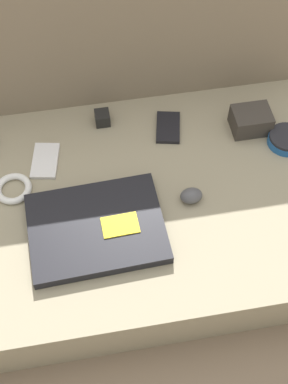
# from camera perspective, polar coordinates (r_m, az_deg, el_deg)

# --- Properties ---
(ground_plane) EXTENTS (8.00, 8.00, 0.00)m
(ground_plane) POSITION_cam_1_polar(r_m,az_deg,el_deg) (1.52, 0.00, -3.71)
(ground_plane) COLOR #7A6651
(couch_seat) EXTENTS (1.10, 0.69, 0.16)m
(couch_seat) POSITION_cam_1_polar(r_m,az_deg,el_deg) (1.46, 0.00, -2.16)
(couch_seat) COLOR gray
(couch_seat) RESTS_ON ground_plane
(couch_backrest) EXTENTS (1.10, 0.20, 0.60)m
(couch_backrest) POSITION_cam_1_polar(r_m,az_deg,el_deg) (1.58, -2.87, 15.89)
(couch_backrest) COLOR #7F705B
(couch_backrest) RESTS_ON ground_plane
(laptop) EXTENTS (0.34, 0.27, 0.03)m
(laptop) POSITION_cam_1_polar(r_m,az_deg,el_deg) (1.33, -5.08, -3.85)
(laptop) COLOR black
(laptop) RESTS_ON couch_seat
(computer_mouse) EXTENTS (0.06, 0.04, 0.04)m
(computer_mouse) POSITION_cam_1_polar(r_m,az_deg,el_deg) (1.37, 5.06, -0.39)
(computer_mouse) COLOR #4C4C51
(computer_mouse) RESTS_ON couch_seat
(speaker_puck) EXTENTS (0.10, 0.10, 0.03)m
(speaker_puck) POSITION_cam_1_polar(r_m,az_deg,el_deg) (1.53, 14.94, 5.45)
(speaker_puck) COLOR #1E569E
(speaker_puck) RESTS_ON couch_seat
(phone_black) EXTENTS (0.09, 0.13, 0.01)m
(phone_black) POSITION_cam_1_polar(r_m,az_deg,el_deg) (1.47, -10.49, 3.30)
(phone_black) COLOR silver
(phone_black) RESTS_ON couch_seat
(phone_small) EXTENTS (0.09, 0.12, 0.01)m
(phone_small) POSITION_cam_1_polar(r_m,az_deg,el_deg) (1.52, 2.58, 6.90)
(phone_small) COLOR black
(phone_small) RESTS_ON couch_seat
(camera_pouch) EXTENTS (0.11, 0.08, 0.06)m
(camera_pouch) POSITION_cam_1_polar(r_m,az_deg,el_deg) (1.54, 11.33, 7.50)
(camera_pouch) COLOR #38332D
(camera_pouch) RESTS_ON couch_seat
(charger_brick) EXTENTS (0.04, 0.04, 0.04)m
(charger_brick) POSITION_cam_1_polar(r_m,az_deg,el_deg) (1.53, -4.46, 7.89)
(charger_brick) COLOR black
(charger_brick) RESTS_ON couch_seat
(cable_coil) EXTENTS (0.10, 0.10, 0.02)m
(cable_coil) POSITION_cam_1_polar(r_m,az_deg,el_deg) (1.43, -13.77, 0.35)
(cable_coil) COLOR white
(cable_coil) RESTS_ON couch_seat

